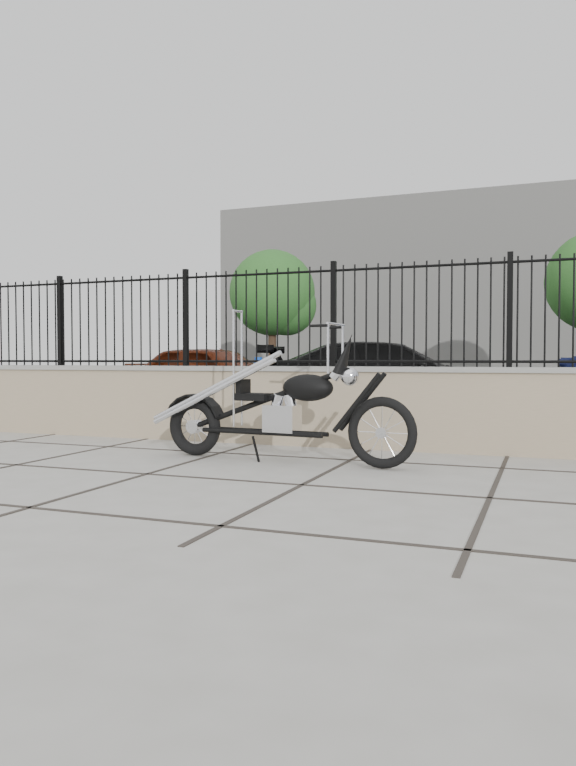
{
  "coord_description": "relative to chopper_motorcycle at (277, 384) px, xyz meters",
  "views": [
    {
      "loc": [
        3.4,
        -5.3,
        1.05
      ],
      "look_at": [
        0.82,
        1.44,
        0.79
      ],
      "focal_mm": 32.0,
      "sensor_mm": 36.0,
      "label": 1
    }
  ],
  "objects": [
    {
      "name": "iron_fence",
      "position": [
        -0.82,
        1.36,
        0.77
      ],
      "size": [
        14.0,
        0.08,
        1.2
      ],
      "primitive_type": "cube",
      "color": "black",
      "rests_on": "retaining_wall"
    },
    {
      "name": "background_building",
      "position": [
        -0.82,
        25.36,
        3.21
      ],
      "size": [
        22.0,
        6.0,
        8.0
      ],
      "primitive_type": "cube",
      "color": "beige",
      "rests_on": "ground_plane"
    },
    {
      "name": "ground_plane",
      "position": [
        -0.82,
        -1.14,
        -0.79
      ],
      "size": [
        90.0,
        90.0,
        0.0
      ],
      "primitive_type": "plane",
      "color": "#99968E",
      "rests_on": "ground"
    },
    {
      "name": "bollard_a",
      "position": [
        -1.99,
        4.1,
        -0.25
      ],
      "size": [
        0.16,
        0.16,
        1.08
      ],
      "primitive_type": "cylinder",
      "rotation": [
        0.0,
        0.0,
        0.24
      ],
      "color": "blue",
      "rests_on": "ground_plane"
    },
    {
      "name": "tree_left",
      "position": [
        -6.22,
        15.05,
        2.63
      ],
      "size": [
        2.9,
        2.9,
        4.9
      ],
      "rotation": [
        0.0,
        0.0,
        -0.25
      ],
      "color": "#382619",
      "rests_on": "ground_plane"
    },
    {
      "name": "car_red",
      "position": [
        -3.86,
        6.08,
        -0.11
      ],
      "size": [
        4.2,
        2.22,
        1.36
      ],
      "primitive_type": "imported",
      "rotation": [
        0.0,
        0.0,
        1.41
      ],
      "color": "#4C190A",
      "rests_on": "parking_lot"
    },
    {
      "name": "bollard_b",
      "position": [
        2.02,
        3.18,
        -0.34
      ],
      "size": [
        0.13,
        0.13,
        0.91
      ],
      "primitive_type": "cylinder",
      "rotation": [
        0.0,
        0.0,
        -0.22
      ],
      "color": "blue",
      "rests_on": "ground_plane"
    },
    {
      "name": "retaining_wall",
      "position": [
        -0.82,
        1.36,
        -0.31
      ],
      "size": [
        14.0,
        0.36,
        0.96
      ],
      "primitive_type": "cube",
      "color": "gray",
      "rests_on": "ground_plane"
    },
    {
      "name": "parking_lot",
      "position": [
        -0.82,
        11.36,
        -0.79
      ],
      "size": [
        30.0,
        30.0,
        0.0
      ],
      "primitive_type": "plane",
      "color": "black",
      "rests_on": "ground"
    },
    {
      "name": "chopper_motorcycle",
      "position": [
        0.0,
        0.0,
        0.0
      ],
      "size": [
        2.68,
        0.69,
        1.59
      ],
      "primitive_type": null,
      "rotation": [
        0.0,
        0.0,
        -0.09
      ],
      "color": "black",
      "rests_on": "ground_plane"
    },
    {
      "name": "car_black",
      "position": [
        -0.12,
        5.82,
        -0.11
      ],
      "size": [
        5.03,
        3.02,
        1.36
      ],
      "primitive_type": "imported",
      "rotation": [
        0.0,
        0.0,
        1.82
      ],
      "color": "black",
      "rests_on": "parking_lot"
    }
  ]
}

